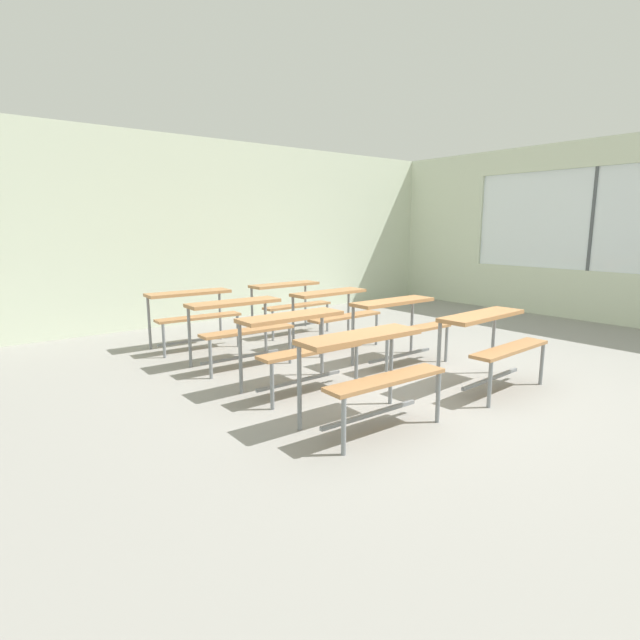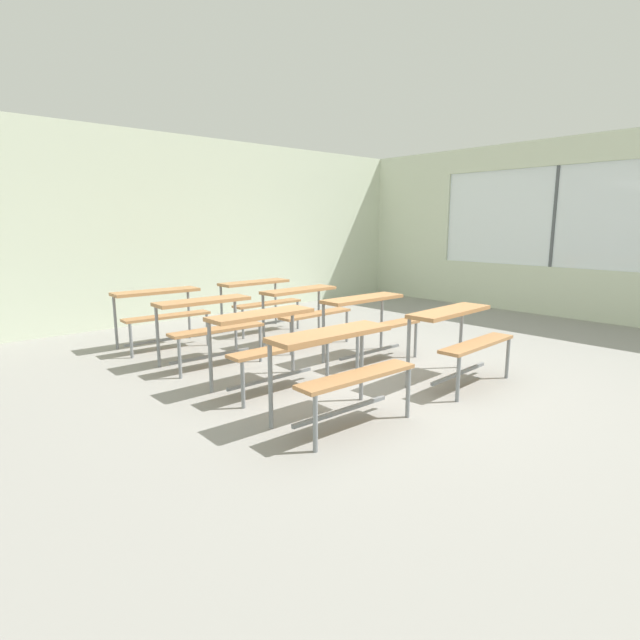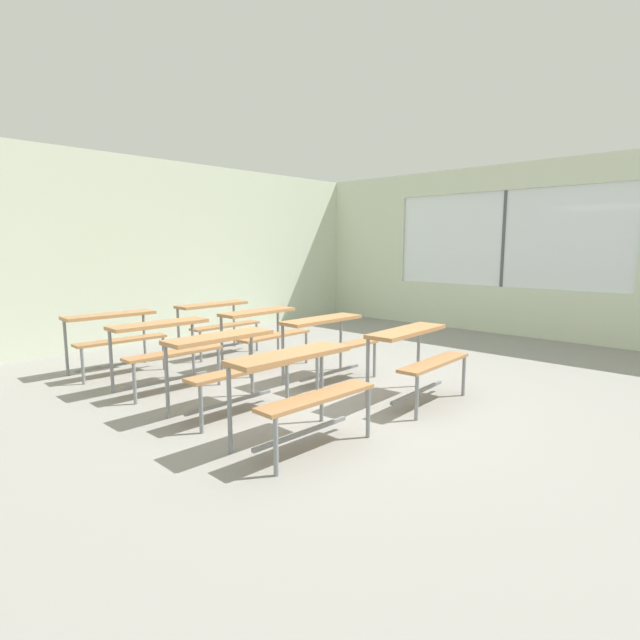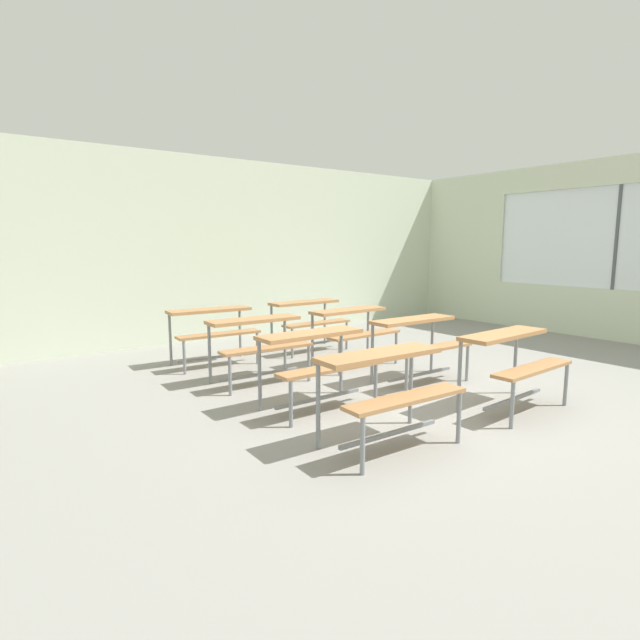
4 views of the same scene
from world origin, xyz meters
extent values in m
cube|color=gray|center=(0.00, 0.00, -0.03)|extent=(10.00, 9.00, 0.05)
cube|color=beige|center=(0.00, 4.50, 1.50)|extent=(10.00, 0.12, 3.00)
cube|color=beige|center=(5.00, 0.00, 0.42)|extent=(0.12, 9.00, 0.85)
cube|color=beige|center=(5.00, 0.00, 2.77)|extent=(0.12, 9.00, 0.45)
cube|color=beige|center=(5.00, 3.55, 1.70)|extent=(0.12, 1.90, 1.70)
cube|color=white|center=(5.00, 0.50, 1.70)|extent=(0.02, 4.20, 1.70)
cube|color=#4C5156|center=(5.00, 0.50, 1.70)|extent=(0.06, 0.05, 1.70)
cube|color=#A87547|center=(-1.11, -0.42, 0.72)|extent=(1.11, 0.35, 0.04)
cube|color=#A87547|center=(-1.12, -0.74, 0.44)|extent=(1.11, 0.25, 0.03)
cylinder|color=gray|center=(-1.60, -0.27, 0.36)|extent=(0.04, 0.04, 0.72)
cylinder|color=gray|center=(-0.60, -0.30, 0.36)|extent=(0.04, 0.04, 0.72)
cylinder|color=gray|center=(-1.62, -0.82, 0.22)|extent=(0.04, 0.04, 0.44)
cylinder|color=gray|center=(-0.62, -0.85, 0.22)|extent=(0.04, 0.04, 0.44)
cube|color=gray|center=(-1.11, -0.56, 0.10)|extent=(1.00, 0.06, 0.03)
cube|color=#A87547|center=(0.49, -0.48, 0.72)|extent=(1.12, 0.38, 0.04)
cube|color=#A87547|center=(0.51, -0.80, 0.44)|extent=(1.11, 0.28, 0.03)
cylinder|color=gray|center=(-0.02, -0.37, 0.36)|extent=(0.04, 0.04, 0.72)
cylinder|color=gray|center=(0.98, -0.32, 0.36)|extent=(0.04, 0.04, 0.72)
cylinder|color=gray|center=(0.01, -0.92, 0.22)|extent=(0.04, 0.04, 0.44)
cylinder|color=gray|center=(1.01, -0.87, 0.22)|extent=(0.04, 0.04, 0.44)
cube|color=gray|center=(0.50, -0.62, 0.10)|extent=(1.00, 0.08, 0.03)
cube|color=#A87547|center=(-1.03, 0.65, 0.72)|extent=(1.10, 0.32, 0.04)
cube|color=#A87547|center=(-1.03, 0.33, 0.44)|extent=(1.10, 0.22, 0.03)
cylinder|color=gray|center=(-1.53, 0.79, 0.36)|extent=(0.04, 0.04, 0.72)
cylinder|color=gray|center=(-0.53, 0.79, 0.36)|extent=(0.04, 0.04, 0.72)
cylinder|color=gray|center=(-1.53, 0.24, 0.22)|extent=(0.04, 0.04, 0.44)
cylinder|color=gray|center=(-0.53, 0.24, 0.22)|extent=(0.04, 0.04, 0.44)
cube|color=gray|center=(-1.03, 0.51, 0.10)|extent=(1.00, 0.03, 0.03)
cube|color=#A87547|center=(0.47, 0.70, 0.72)|extent=(1.10, 0.33, 0.04)
cube|color=#A87547|center=(0.47, 0.38, 0.44)|extent=(1.10, 0.23, 0.03)
cylinder|color=gray|center=(-0.03, 0.85, 0.36)|extent=(0.04, 0.04, 0.72)
cylinder|color=gray|center=(0.97, 0.84, 0.36)|extent=(0.04, 0.04, 0.72)
cylinder|color=gray|center=(-0.04, 0.30, 0.22)|extent=(0.04, 0.04, 0.44)
cylinder|color=gray|center=(0.96, 0.29, 0.22)|extent=(0.04, 0.04, 0.44)
cube|color=gray|center=(0.47, 0.56, 0.10)|extent=(1.00, 0.04, 0.03)
cube|color=#A87547|center=(-1.03, 1.80, 0.72)|extent=(1.11, 0.35, 0.04)
cube|color=#A87547|center=(-1.04, 1.48, 0.44)|extent=(1.11, 0.25, 0.03)
cylinder|color=gray|center=(-1.53, 1.96, 0.36)|extent=(0.04, 0.04, 0.72)
cylinder|color=gray|center=(-0.53, 1.93, 0.36)|extent=(0.04, 0.04, 0.72)
cylinder|color=gray|center=(-1.54, 1.41, 0.22)|extent=(0.04, 0.04, 0.44)
cylinder|color=gray|center=(-0.54, 1.38, 0.22)|extent=(0.04, 0.04, 0.44)
cube|color=gray|center=(-1.04, 1.66, 0.10)|extent=(1.00, 0.06, 0.03)
cube|color=#A87547|center=(0.39, 1.80, 0.72)|extent=(1.11, 0.36, 0.04)
cube|color=#A87547|center=(0.41, 1.48, 0.44)|extent=(1.11, 0.26, 0.03)
cylinder|color=gray|center=(-0.11, 1.92, 0.36)|extent=(0.04, 0.04, 0.72)
cylinder|color=gray|center=(0.89, 1.96, 0.36)|extent=(0.04, 0.04, 0.72)
cylinder|color=gray|center=(-0.09, 1.37, 0.22)|extent=(0.04, 0.04, 0.44)
cylinder|color=gray|center=(0.91, 1.41, 0.22)|extent=(0.04, 0.04, 0.44)
cube|color=gray|center=(0.40, 1.66, 0.10)|extent=(1.00, 0.07, 0.03)
cube|color=#A87547|center=(-1.09, 2.93, 0.72)|extent=(1.11, 0.37, 0.04)
cube|color=#A87547|center=(-1.11, 2.61, 0.44)|extent=(1.11, 0.27, 0.03)
cylinder|color=gray|center=(-1.58, 3.09, 0.36)|extent=(0.04, 0.04, 0.72)
cylinder|color=gray|center=(-0.58, 3.04, 0.36)|extent=(0.04, 0.04, 0.72)
cylinder|color=gray|center=(-1.61, 2.54, 0.22)|extent=(0.04, 0.04, 0.44)
cylinder|color=gray|center=(-0.61, 2.49, 0.22)|extent=(0.04, 0.04, 0.44)
cube|color=gray|center=(-1.10, 2.79, 0.10)|extent=(1.00, 0.08, 0.03)
cube|color=#A87547|center=(0.44, 2.92, 0.72)|extent=(1.10, 0.33, 0.04)
cube|color=#A87547|center=(0.45, 2.60, 0.44)|extent=(1.10, 0.23, 0.03)
cylinder|color=gray|center=(-0.06, 3.05, 0.36)|extent=(0.04, 0.04, 0.72)
cylinder|color=gray|center=(0.94, 3.06, 0.36)|extent=(0.04, 0.04, 0.72)
cylinder|color=gray|center=(-0.05, 2.50, 0.22)|extent=(0.04, 0.04, 0.44)
cylinder|color=gray|center=(0.95, 2.51, 0.22)|extent=(0.04, 0.04, 0.44)
cube|color=gray|center=(0.45, 2.78, 0.10)|extent=(1.00, 0.04, 0.03)
camera|label=1|loc=(-3.80, -3.30, 1.60)|focal=28.00mm
camera|label=2|loc=(-3.80, -3.30, 1.60)|focal=28.00mm
camera|label=3|loc=(-3.80, -3.30, 1.60)|focal=28.00mm
camera|label=4|loc=(-3.80, -3.30, 1.60)|focal=28.00mm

